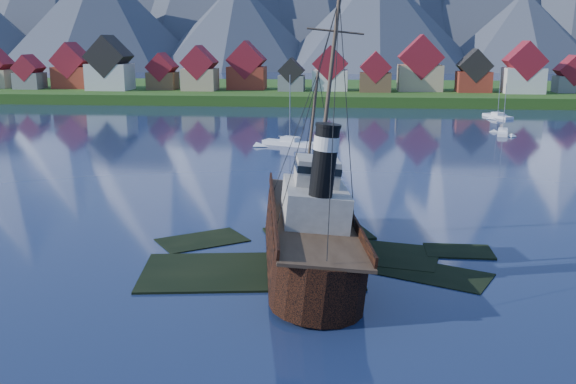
# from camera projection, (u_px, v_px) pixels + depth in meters

# --- Properties ---
(ground) EXTENTS (1400.00, 1400.00, 0.00)m
(ground) POSITION_uv_depth(u_px,v_px,m) (289.00, 265.00, 54.88)
(ground) COLOR #182444
(ground) RESTS_ON ground
(shoal) EXTENTS (31.71, 21.24, 1.14)m
(shoal) POSITION_uv_depth(u_px,v_px,m) (312.00, 261.00, 56.87)
(shoal) COLOR black
(shoal) RESTS_ON ground
(shore_bank) EXTENTS (600.00, 80.00, 3.20)m
(shore_bank) POSITION_uv_depth(u_px,v_px,m) (337.00, 96.00, 219.41)
(shore_bank) COLOR #173F12
(shore_bank) RESTS_ON ground
(seawall) EXTENTS (600.00, 2.50, 2.00)m
(seawall) POSITION_uv_depth(u_px,v_px,m) (334.00, 107.00, 182.64)
(seawall) COLOR #3F3D38
(seawall) RESTS_ON ground
(town) EXTENTS (250.96, 16.69, 17.30)m
(town) POSITION_uv_depth(u_px,v_px,m) (232.00, 71.00, 203.27)
(town) COLOR maroon
(town) RESTS_ON ground
(tugboat_wreck) EXTENTS (6.78, 29.22, 23.15)m
(tugboat_wreck) POSITION_uv_depth(u_px,v_px,m) (307.00, 227.00, 55.90)
(tugboat_wreck) COLOR black
(tugboat_wreck) RESTS_ON ground
(sailboat_c) EXTENTS (10.51, 6.24, 13.27)m
(sailboat_c) POSITION_uv_depth(u_px,v_px,m) (290.00, 144.00, 116.45)
(sailboat_c) COLOR silver
(sailboat_c) RESTS_ON ground
(sailboat_d) EXTENTS (3.74, 8.09, 10.71)m
(sailboat_d) POSITION_uv_depth(u_px,v_px,m) (503.00, 133.00, 130.07)
(sailboat_d) COLOR silver
(sailboat_d) RESTS_ON ground
(sailboat_e) EXTENTS (5.98, 9.58, 10.94)m
(sailboat_e) POSITION_uv_depth(u_px,v_px,m) (498.00, 117.00, 157.86)
(sailboat_e) COLOR silver
(sailboat_e) RESTS_ON ground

